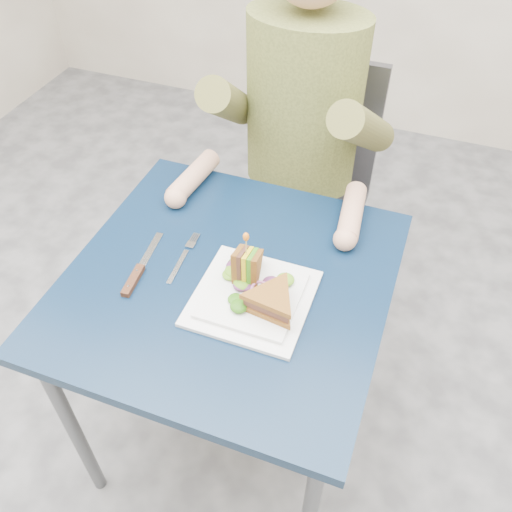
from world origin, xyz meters
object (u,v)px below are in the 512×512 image
at_px(sandwich_upright, 247,266).
at_px(table, 229,299).
at_px(chair, 306,177).
at_px(diner, 303,93).
at_px(plate, 252,297).
at_px(sandwich_flat, 272,301).
at_px(fork, 182,259).
at_px(knife, 136,275).

bearing_deg(sandwich_upright, table, -178.00).
bearing_deg(chair, diner, -90.00).
distance_m(plate, sandwich_flat, 0.07).
height_order(table, fork, fork).
xyz_separation_m(plate, sandwich_flat, (0.05, -0.03, 0.04)).
bearing_deg(fork, diner, 77.15).
relative_size(fork, knife, 0.81).
height_order(chair, knife, chair).
relative_size(plate, sandwich_upright, 1.95).
xyz_separation_m(sandwich_flat, fork, (-0.26, 0.09, -0.04)).
xyz_separation_m(diner, sandwich_flat, (0.13, -0.64, -0.14)).
bearing_deg(knife, sandwich_flat, 0.49).
distance_m(chair, diner, 0.39).
height_order(table, knife, knife).
xyz_separation_m(chair, knife, (-0.20, -0.76, 0.20)).
xyz_separation_m(table, knife, (-0.20, -0.07, 0.09)).
bearing_deg(plate, sandwich_upright, 124.56).
relative_size(diner, sandwich_flat, 4.66).
distance_m(diner, plate, 0.64).
relative_size(diner, fork, 4.15).
xyz_separation_m(table, diner, (-0.00, 0.57, 0.26)).
xyz_separation_m(table, fork, (-0.13, 0.02, 0.08)).
bearing_deg(diner, sandwich_upright, -85.24).
xyz_separation_m(table, sandwich_flat, (0.13, -0.07, 0.12)).
height_order(chair, sandwich_flat, chair).
relative_size(sandwich_flat, fork, 0.89).
relative_size(table, fork, 4.18).
height_order(diner, sandwich_flat, diner).
bearing_deg(sandwich_upright, chair, 93.98).
bearing_deg(knife, sandwich_upright, 16.19).
height_order(table, sandwich_upright, sandwich_upright).
bearing_deg(chair, sandwich_flat, -79.95).
xyz_separation_m(chair, diner, (-0.00, -0.11, 0.37)).
height_order(chair, sandwich_upright, chair).
bearing_deg(chair, table, -90.00).
height_order(plate, sandwich_upright, sandwich_upright).
distance_m(sandwich_flat, knife, 0.34).
height_order(plate, knife, plate).
relative_size(sandwich_flat, sandwich_upright, 1.20).
relative_size(sandwich_flat, knife, 0.72).
bearing_deg(sandwich_upright, sandwich_flat, -39.14).
bearing_deg(table, chair, 90.00).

